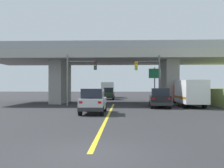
% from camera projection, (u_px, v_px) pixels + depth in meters
% --- Properties ---
extents(ground, '(160.00, 160.00, 0.00)m').
position_uv_depth(ground, '(114.00, 103.00, 34.31)').
color(ground, '#2B2B2D').
extents(overpass_bridge, '(33.29, 10.47, 7.47)m').
position_uv_depth(overpass_bridge, '(114.00, 63.00, 34.36)').
color(overpass_bridge, '#A8A59E').
rests_on(overpass_bridge, ground).
extents(lane_divider_stripe, '(0.20, 23.45, 0.01)m').
position_uv_depth(lane_divider_stripe, '(109.00, 115.00, 19.99)').
color(lane_divider_stripe, yellow).
rests_on(lane_divider_stripe, ground).
extents(suv_lead, '(1.92, 4.38, 2.02)m').
position_uv_depth(suv_lead, '(93.00, 101.00, 20.89)').
color(suv_lead, silver).
rests_on(suv_lead, ground).
extents(suv_crossing, '(2.34, 4.60, 2.02)m').
position_uv_depth(suv_crossing, '(160.00, 98.00, 26.80)').
color(suv_crossing, black).
rests_on(suv_crossing, ground).
extents(box_truck, '(2.33, 7.57, 2.85)m').
position_uv_depth(box_truck, '(189.00, 93.00, 28.21)').
color(box_truck, red).
rests_on(box_truck, ground).
extents(sedan_oncoming, '(1.87, 4.74, 2.02)m').
position_uv_depth(sedan_oncoming, '(109.00, 94.00, 43.75)').
color(sedan_oncoming, '#2D4C33').
rests_on(sedan_oncoming, ground).
extents(traffic_signal_nearside, '(2.81, 0.36, 5.67)m').
position_uv_depth(traffic_signal_nearside, '(151.00, 74.00, 28.42)').
color(traffic_signal_nearside, '#56595E').
rests_on(traffic_signal_nearside, ground).
extents(traffic_signal_farside, '(3.44, 0.36, 5.86)m').
position_uv_depth(traffic_signal_farside, '(77.00, 73.00, 29.21)').
color(traffic_signal_farside, slate).
rests_on(traffic_signal_farside, ground).
extents(highway_sign, '(1.46, 0.17, 4.59)m').
position_uv_depth(highway_sign, '(155.00, 77.00, 31.66)').
color(highway_sign, slate).
rests_on(highway_sign, ground).
extents(semi_truck_distant, '(2.33, 7.08, 3.05)m').
position_uv_depth(semi_truck_distant, '(108.00, 90.00, 51.92)').
color(semi_truck_distant, navy).
rests_on(semi_truck_distant, ground).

